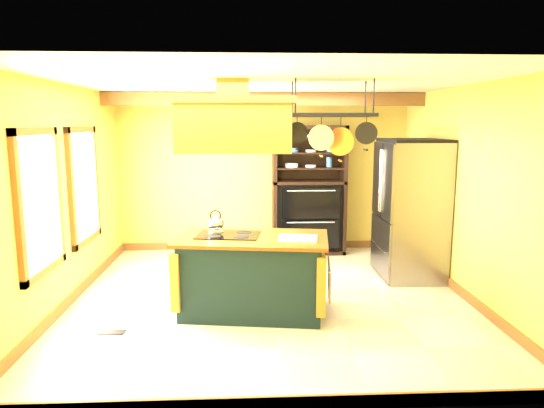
{
  "coord_description": "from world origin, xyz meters",
  "views": [
    {
      "loc": [
        -0.27,
        -5.96,
        2.22
      ],
      "look_at": [
        0.04,
        0.3,
        1.18
      ],
      "focal_mm": 32.0,
      "sensor_mm": 36.0,
      "label": 1
    }
  ],
  "objects": [
    {
      "name": "floor",
      "position": [
        0.0,
        0.0,
        0.0
      ],
      "size": [
        5.0,
        5.0,
        0.0
      ],
      "primitive_type": "plane",
      "color": "beige",
      "rests_on": "ground"
    },
    {
      "name": "ceiling",
      "position": [
        0.0,
        0.0,
        2.7
      ],
      "size": [
        5.0,
        5.0,
        0.0
      ],
      "primitive_type": "plane",
      "rotation": [
        3.14,
        0.0,
        0.0
      ],
      "color": "white",
      "rests_on": "wall_back"
    },
    {
      "name": "wall_back",
      "position": [
        0.0,
        2.5,
        1.35
      ],
      "size": [
        5.0,
        0.02,
        2.7
      ],
      "primitive_type": "cube",
      "color": "gold",
      "rests_on": "floor"
    },
    {
      "name": "wall_front",
      "position": [
        0.0,
        -2.5,
        1.35
      ],
      "size": [
        5.0,
        0.02,
        2.7
      ],
      "primitive_type": "cube",
      "color": "gold",
      "rests_on": "floor"
    },
    {
      "name": "wall_left",
      "position": [
        -2.5,
        0.0,
        1.35
      ],
      "size": [
        0.02,
        5.0,
        2.7
      ],
      "primitive_type": "cube",
      "color": "gold",
      "rests_on": "floor"
    },
    {
      "name": "wall_right",
      "position": [
        2.5,
        0.0,
        1.35
      ],
      "size": [
        0.02,
        5.0,
        2.7
      ],
      "primitive_type": "cube",
      "color": "gold",
      "rests_on": "floor"
    },
    {
      "name": "ceiling_beam",
      "position": [
        0.0,
        1.7,
        2.59
      ],
      "size": [
        5.0,
        0.15,
        0.2
      ],
      "primitive_type": "cube",
      "color": "olive",
      "rests_on": "ceiling"
    },
    {
      "name": "window_near",
      "position": [
        -2.47,
        -0.8,
        1.4
      ],
      "size": [
        0.06,
        1.06,
        1.56
      ],
      "color": "olive",
      "rests_on": "wall_left"
    },
    {
      "name": "window_far",
      "position": [
        -2.47,
        0.6,
        1.4
      ],
      "size": [
        0.06,
        1.06,
        1.56
      ],
      "color": "olive",
      "rests_on": "wall_left"
    },
    {
      "name": "kitchen_island",
      "position": [
        -0.23,
        -0.46,
        0.47
      ],
      "size": [
        1.86,
        1.2,
        1.11
      ],
      "rotation": [
        0.0,
        0.0,
        -0.14
      ],
      "color": "black",
      "rests_on": "floor"
    },
    {
      "name": "range_hood",
      "position": [
        -0.43,
        -0.46,
        2.23
      ],
      "size": [
        1.33,
        0.75,
        0.8
      ],
      "color": "#AD832B",
      "rests_on": "ceiling"
    },
    {
      "name": "pot_rack",
      "position": [
        0.68,
        -0.46,
        2.22
      ],
      "size": [
        1.0,
        0.47,
        0.85
      ],
      "color": "black",
      "rests_on": "ceiling"
    },
    {
      "name": "refrigerator",
      "position": [
        2.06,
        0.81,
        0.96
      ],
      "size": [
        0.85,
        1.0,
        1.96
      ],
      "color": "gray",
      "rests_on": "floor"
    },
    {
      "name": "hutch",
      "position": [
        0.76,
        2.26,
        0.85
      ],
      "size": [
        1.24,
        0.56,
        2.19
      ],
      "color": "black",
      "rests_on": "floor"
    },
    {
      "name": "floor_register",
      "position": [
        -1.75,
        -0.97,
        0.01
      ],
      "size": [
        0.29,
        0.14,
        0.01
      ],
      "primitive_type": "cube",
      "rotation": [
        0.0,
        0.0,
        -0.07
      ],
      "color": "black",
      "rests_on": "floor"
    }
  ]
}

